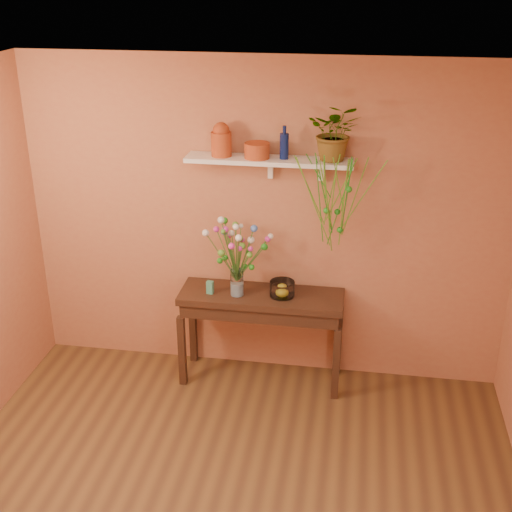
{
  "coord_description": "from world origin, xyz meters",
  "views": [
    {
      "loc": [
        0.75,
        -3.1,
        3.32
      ],
      "look_at": [
        0.0,
        1.55,
        1.25
      ],
      "focal_mm": 47.03,
      "sensor_mm": 36.0,
      "label": 1
    }
  ],
  "objects_px": {
    "blue_bottle": "(284,145)",
    "glass_vase": "(237,284)",
    "sideboard": "(261,306)",
    "bouquet": "(237,243)",
    "glass_bowl": "(282,289)",
    "spider_plant": "(335,132)",
    "terracotta_jug": "(221,140)"
  },
  "relations": [
    {
      "from": "blue_bottle",
      "to": "glass_vase",
      "type": "xyz_separation_m",
      "value": [
        -0.35,
        -0.16,
        -1.13
      ]
    },
    {
      "from": "sideboard",
      "to": "spider_plant",
      "type": "distance_m",
      "value": 1.56
    },
    {
      "from": "blue_bottle",
      "to": "bouquet",
      "type": "relative_size",
      "value": 0.45
    },
    {
      "from": "blue_bottle",
      "to": "glass_bowl",
      "type": "height_order",
      "value": "blue_bottle"
    },
    {
      "from": "terracotta_jug",
      "to": "glass_vase",
      "type": "bearing_deg",
      "value": -48.42
    },
    {
      "from": "terracotta_jug",
      "to": "spider_plant",
      "type": "relative_size",
      "value": 0.61
    },
    {
      "from": "blue_bottle",
      "to": "glass_vase",
      "type": "distance_m",
      "value": 1.19
    },
    {
      "from": "sideboard",
      "to": "spider_plant",
      "type": "xyz_separation_m",
      "value": [
        0.54,
        0.13,
        1.45
      ]
    },
    {
      "from": "terracotta_jug",
      "to": "bouquet",
      "type": "height_order",
      "value": "terracotta_jug"
    },
    {
      "from": "sideboard",
      "to": "bouquet",
      "type": "distance_m",
      "value": 0.61
    },
    {
      "from": "blue_bottle",
      "to": "spider_plant",
      "type": "relative_size",
      "value": 0.59
    },
    {
      "from": "terracotta_jug",
      "to": "bouquet",
      "type": "xyz_separation_m",
      "value": [
        0.15,
        -0.16,
        -0.78
      ]
    },
    {
      "from": "sideboard",
      "to": "glass_bowl",
      "type": "distance_m",
      "value": 0.25
    },
    {
      "from": "blue_bottle",
      "to": "glass_vase",
      "type": "height_order",
      "value": "blue_bottle"
    },
    {
      "from": "sideboard",
      "to": "terracotta_jug",
      "type": "xyz_separation_m",
      "value": [
        -0.33,
        0.11,
        1.36
      ]
    },
    {
      "from": "terracotta_jug",
      "to": "blue_bottle",
      "type": "xyz_separation_m",
      "value": [
        0.49,
        -0.0,
        -0.02
      ]
    },
    {
      "from": "glass_vase",
      "to": "spider_plant",
      "type": "bearing_deg",
      "value": 13.79
    },
    {
      "from": "blue_bottle",
      "to": "sideboard",
      "type": "bearing_deg",
      "value": -144.96
    },
    {
      "from": "spider_plant",
      "to": "glass_vase",
      "type": "height_order",
      "value": "spider_plant"
    },
    {
      "from": "terracotta_jug",
      "to": "glass_bowl",
      "type": "distance_m",
      "value": 1.3
    },
    {
      "from": "spider_plant",
      "to": "glass_bowl",
      "type": "distance_m",
      "value": 1.34
    },
    {
      "from": "bouquet",
      "to": "glass_bowl",
      "type": "distance_m",
      "value": 0.54
    },
    {
      "from": "glass_vase",
      "to": "bouquet",
      "type": "relative_size",
      "value": 0.39
    },
    {
      "from": "blue_bottle",
      "to": "spider_plant",
      "type": "bearing_deg",
      "value": 3.22
    },
    {
      "from": "blue_bottle",
      "to": "terracotta_jug",
      "type": "bearing_deg",
      "value": 179.99
    },
    {
      "from": "glass_bowl",
      "to": "terracotta_jug",
      "type": "bearing_deg",
      "value": 167.58
    },
    {
      "from": "sideboard",
      "to": "glass_bowl",
      "type": "height_order",
      "value": "glass_bowl"
    },
    {
      "from": "terracotta_jug",
      "to": "spider_plant",
      "type": "xyz_separation_m",
      "value": [
        0.87,
        0.02,
        0.09
      ]
    },
    {
      "from": "terracotta_jug",
      "to": "glass_vase",
      "type": "height_order",
      "value": "terracotta_jug"
    },
    {
      "from": "blue_bottle",
      "to": "glass_bowl",
      "type": "relative_size",
      "value": 1.24
    },
    {
      "from": "sideboard",
      "to": "spider_plant",
      "type": "height_order",
      "value": "spider_plant"
    },
    {
      "from": "glass_bowl",
      "to": "glass_vase",
      "type": "bearing_deg",
      "value": -172.75
    }
  ]
}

